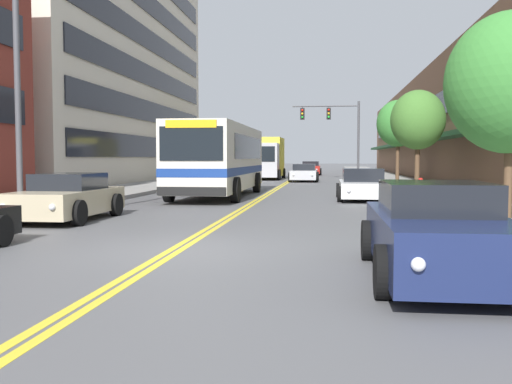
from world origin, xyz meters
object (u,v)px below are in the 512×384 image
car_red_moving_lead (311,169)px  street_tree_right_near (511,83)px  city_bus (220,157)px  car_silver_moving_second (304,173)px  box_truck (267,158)px  traffic_signal_mast (335,124)px  car_navy_parked_right_foreground (437,233)px  fire_hydrant (420,191)px  car_white_parked_right_mid (363,185)px  street_tree_right_far (398,124)px  car_champagne_parked_left_near (228,173)px  street_lamp_left_near (29,37)px  car_beige_parked_left_far (67,198)px  street_tree_right_mid (418,120)px

car_red_moving_lead → street_tree_right_near: (5.84, -43.71, 2.80)m
city_bus → car_silver_moving_second: 16.60m
box_truck → traffic_signal_mast: (5.45, -0.18, 2.66)m
car_navy_parked_right_foreground → fire_hydrant: 11.39m
car_white_parked_right_mid → street_tree_right_far: (2.70, 10.99, 3.18)m
car_navy_parked_right_foreground → car_champagne_parked_left_near: bearing=105.3°
city_bus → street_lamp_left_near: (-2.93, -11.16, 3.12)m
car_red_moving_lead → car_silver_moving_second: 15.80m
car_navy_parked_right_foreground → street_lamp_left_near: bearing=148.4°
car_champagne_parked_left_near → traffic_signal_mast: 10.06m
car_champagne_parked_left_near → street_tree_right_near: bearing=-67.1°
street_tree_right_far → fire_hydrant: bearing=-93.8°
street_lamp_left_near → street_tree_right_near: (11.91, -0.49, -1.45)m
street_tree_right_far → car_beige_parked_left_far: bearing=-119.7°
car_red_moving_lead → fire_hydrant: bearing=-82.7°
car_silver_moving_second → street_tree_right_far: size_ratio=0.90×
box_truck → car_champagne_parked_left_near: bearing=-113.1°
car_white_parked_right_mid → street_tree_right_mid: 4.44m
car_beige_parked_left_far → car_silver_moving_second: bearing=78.3°
street_tree_right_mid → street_tree_right_far: (0.16, 8.68, 0.36)m
car_navy_parked_right_foreground → street_tree_right_mid: (2.40, 17.81, 2.76)m
street_lamp_left_near → city_bus: bearing=75.3°
car_beige_parked_left_far → street_tree_right_near: 11.77m
car_white_parked_right_mid → street_tree_right_mid: street_tree_right_mid is taller
car_beige_parked_left_far → street_tree_right_near: street_tree_right_near is taller
city_bus → street_tree_right_near: bearing=-52.4°
car_beige_parked_left_far → car_navy_parked_right_foreground: (8.80, -6.61, 0.04)m
traffic_signal_mast → fire_hydrant: size_ratio=6.96×
car_navy_parked_right_foreground → box_truck: 38.02m
car_white_parked_right_mid → traffic_signal_mast: traffic_signal_mast is taller
car_white_parked_right_mid → traffic_signal_mast: bearing=92.3°
car_beige_parked_left_far → car_red_moving_lead: 42.74m
car_beige_parked_left_far → street_tree_right_far: size_ratio=0.86×
car_white_parked_right_mid → street_tree_right_mid: (2.54, 2.32, 2.82)m
street_lamp_left_near → street_tree_right_near: street_lamp_left_near is taller
car_champagne_parked_left_near → street_tree_right_mid: 18.33m
street_lamp_left_near → car_white_parked_right_mid: bearing=46.5°
car_navy_parked_right_foreground → car_silver_moving_second: (-3.30, 33.19, -0.05)m
traffic_signal_mast → box_truck: bearing=178.1°
car_beige_parked_left_far → car_navy_parked_right_foreground: bearing=-36.9°
car_champagne_parked_left_near → street_tree_right_far: size_ratio=0.94×
car_silver_moving_second → box_truck: 5.42m
street_lamp_left_near → fire_hydrant: bearing=26.8°
city_bus → street_tree_right_far: size_ratio=2.15×
street_lamp_left_near → street_tree_right_mid: size_ratio=1.79×
car_red_moving_lead → car_champagne_parked_left_near: bearing=-107.9°
box_truck → street_tree_right_near: 33.45m
car_white_parked_right_mid → street_tree_right_far: 11.76m
car_white_parked_right_mid → traffic_signal_mast: size_ratio=0.76×
city_bus → street_tree_right_mid: (8.83, 0.88, 1.64)m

